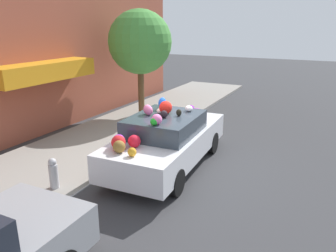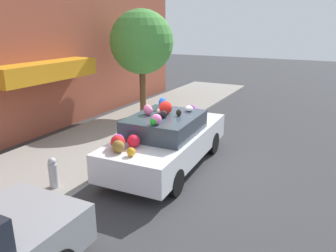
# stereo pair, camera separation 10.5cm
# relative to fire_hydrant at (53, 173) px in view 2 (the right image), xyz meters

# --- Properties ---
(ground_plane) EXTENTS (60.00, 60.00, 0.00)m
(ground_plane) POSITION_rel_fire_hydrant_xyz_m (2.40, -1.53, -0.45)
(ground_plane) COLOR #38383A
(sidewalk_curb) EXTENTS (24.00, 3.20, 0.10)m
(sidewalk_curb) POSITION_rel_fire_hydrant_xyz_m (2.40, 1.17, -0.40)
(sidewalk_curb) COLOR gray
(sidewalk_curb) RESTS_ON ground
(building_facade) EXTENTS (18.00, 1.20, 6.33)m
(building_facade) POSITION_rel_fire_hydrant_xyz_m (2.41, 3.39, 2.67)
(building_facade) COLOR #9E4C38
(building_facade) RESTS_ON ground
(street_tree) EXTENTS (2.42, 2.42, 4.04)m
(street_tree) POSITION_rel_fire_hydrant_xyz_m (6.20, 1.52, 2.47)
(street_tree) COLOR brown
(street_tree) RESTS_ON sidewalk_curb
(fire_hydrant) EXTENTS (0.20, 0.20, 0.70)m
(fire_hydrant) POSITION_rel_fire_hydrant_xyz_m (0.00, 0.00, 0.00)
(fire_hydrant) COLOR #B2B2B7
(fire_hydrant) RESTS_ON sidewalk_curb
(art_car) EXTENTS (4.44, 1.96, 1.74)m
(art_car) POSITION_rel_fire_hydrant_xyz_m (2.36, -1.60, 0.31)
(art_car) COLOR silver
(art_car) RESTS_ON ground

